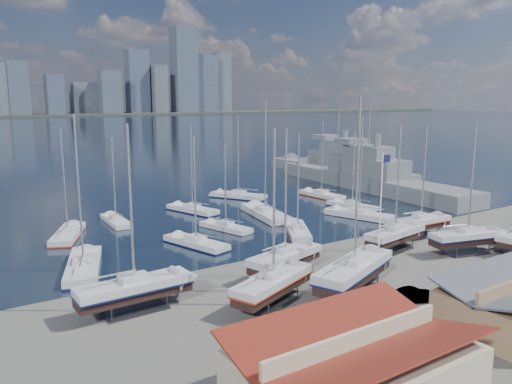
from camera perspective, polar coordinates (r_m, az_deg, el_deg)
ground at (r=55.23m, az=12.94°, el=-8.65°), size 1400.00×1400.00×0.00m
water at (r=348.32m, az=-27.16°, el=6.38°), size 1400.00×600.00×0.40m
shed_red at (r=32.19m, az=11.28°, el=-18.58°), size 14.70×9.45×4.51m
sailboat_cradle_0 at (r=44.38m, az=-13.70°, el=-10.66°), size 9.97×3.04×16.00m
sailboat_cradle_1 at (r=44.45m, az=2.01°, el=-10.35°), size 9.91×6.04×15.55m
sailboat_cradle_2 at (r=51.32m, az=3.33°, el=-7.49°), size 9.58×4.86×15.14m
sailboat_cradle_3 at (r=48.05m, az=11.15°, el=-8.75°), size 11.72×7.09×18.16m
sailboat_cradle_4 at (r=62.08m, az=15.62°, el=-4.68°), size 9.47×3.95×15.07m
sailboat_cradle_5 at (r=63.71m, az=23.02°, el=-4.75°), size 9.73×4.87×15.21m
sailboat_cradle_6 at (r=69.23m, az=18.35°, el=-3.30°), size 9.05×2.94×14.56m
sailboat_moored_0 at (r=56.39m, az=-19.08°, el=-8.23°), size 6.71×11.98×17.27m
sailboat_moored_1 at (r=70.20m, az=-20.69°, el=-4.68°), size 6.76×10.35×15.08m
sailboat_moored_2 at (r=75.77m, az=-15.71°, el=-3.29°), size 2.77×8.80×13.16m
sailboat_moored_3 at (r=62.35m, az=-6.87°, el=-5.93°), size 5.19×9.91×14.27m
sailboat_moored_4 at (r=69.57m, az=-3.48°, el=-4.12°), size 4.53×8.69×12.64m
sailboat_moored_5 at (r=80.91m, az=-7.26°, el=-2.12°), size 5.49×10.15×14.62m
sailboat_moored_6 at (r=67.75m, az=4.76°, el=-4.56°), size 7.05×9.48×14.11m
sailboat_moored_7 at (r=77.10m, az=1.06°, el=-2.65°), size 5.65×12.68×18.50m
sailboat_moored_8 at (r=91.64m, az=-2.03°, el=-0.55°), size 8.05×10.57×15.82m
sailboat_moored_9 at (r=78.12m, az=11.68°, el=-2.70°), size 6.12×11.07×16.10m
sailboat_moored_10 at (r=84.64m, az=10.95°, el=-1.67°), size 4.13×9.33×13.49m
sailboat_moored_11 at (r=93.32m, az=7.48°, el=-0.44°), size 3.56×9.98×14.62m
naval_ship_east at (r=104.66m, az=12.55°, el=1.34°), size 11.44×51.16×18.57m
naval_ship_west at (r=121.70m, az=9.24°, el=2.71°), size 8.58×43.20×17.87m
car_a at (r=42.69m, az=14.13°, el=-13.43°), size 2.39×4.71×1.54m
car_b at (r=47.63m, az=17.64°, el=-11.18°), size 4.29×2.72×1.33m
car_c at (r=54.61m, az=26.16°, el=-8.83°), size 4.62×6.31×1.59m
flagpole at (r=51.54m, az=14.12°, el=-1.53°), size 1.12×0.12×12.77m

